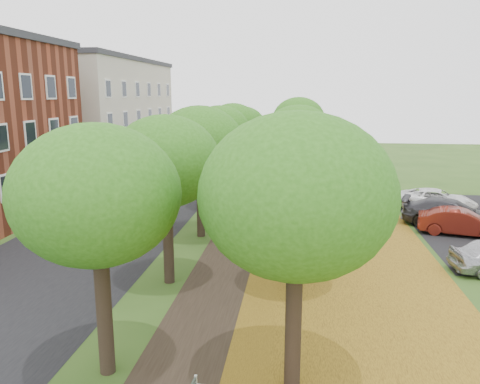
% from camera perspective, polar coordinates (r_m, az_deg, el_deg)
% --- Properties ---
extents(ground, '(120.00, 120.00, 0.00)m').
position_cam_1_polar(ground, '(12.98, -6.11, -21.59)').
color(ground, '#2D4C19').
rests_on(ground, ground).
extents(street_asphalt, '(8.00, 70.00, 0.01)m').
position_cam_1_polar(street_asphalt, '(28.36, -14.06, -3.03)').
color(street_asphalt, black).
rests_on(street_asphalt, ground).
extents(footpath, '(3.20, 70.00, 0.01)m').
position_cam_1_polar(footpath, '(26.62, 1.21, -3.64)').
color(footpath, black).
rests_on(footpath, ground).
extents(leaf_verge, '(7.50, 70.00, 0.01)m').
position_cam_1_polar(leaf_verge, '(26.61, 12.01, -3.91)').
color(leaf_verge, '#A0751D').
rests_on(leaf_verge, ground).
extents(tree_row_west, '(4.20, 34.20, 6.38)m').
position_cam_1_polar(tree_row_west, '(26.09, -3.58, 6.24)').
color(tree_row_west, black).
rests_on(tree_row_west, ground).
extents(tree_row_east, '(4.20, 34.20, 6.38)m').
position_cam_1_polar(tree_row_east, '(25.64, 7.08, 6.07)').
color(tree_row_east, black).
rests_on(tree_row_east, ground).
extents(building_cream, '(10.30, 20.30, 10.40)m').
position_cam_1_polar(building_cream, '(47.76, -17.38, 9.08)').
color(building_cream, beige).
rests_on(building_cream, ground).
extents(car_red, '(4.33, 2.36, 1.35)m').
position_cam_1_polar(car_red, '(26.57, 25.30, -3.34)').
color(car_red, maroon).
rests_on(car_red, ground).
extents(car_grey, '(5.53, 3.65, 1.49)m').
position_cam_1_polar(car_grey, '(27.99, 24.34, -2.38)').
color(car_grey, '#303034').
rests_on(car_grey, ground).
extents(car_white, '(5.09, 3.27, 1.30)m').
position_cam_1_polar(car_white, '(31.66, 22.88, -0.86)').
color(car_white, white).
rests_on(car_white, ground).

